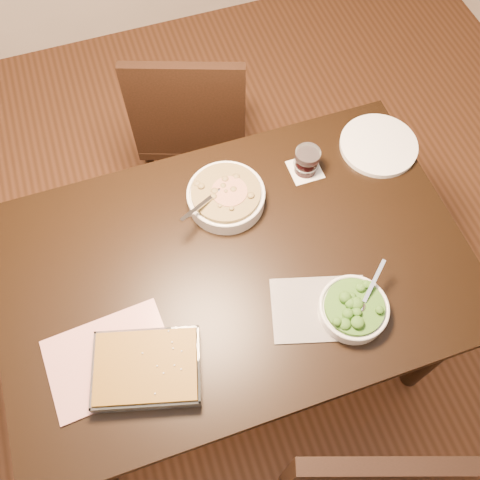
{
  "coord_description": "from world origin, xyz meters",
  "views": [
    {
      "loc": [
        -0.2,
        -0.65,
        2.19
      ],
      "look_at": [
        0.04,
        0.05,
        0.8
      ],
      "focal_mm": 40.0,
      "sensor_mm": 36.0,
      "label": 1
    }
  ],
  "objects_px": {
    "stew_bowl": "(226,196)",
    "table": "(235,279)",
    "broccoli_bowl": "(353,309)",
    "wine_tumbler": "(307,161)",
    "chair_far": "(192,120)",
    "dinner_plate": "(379,145)",
    "baking_dish": "(147,368)"
  },
  "relations": [
    {
      "from": "wine_tumbler",
      "to": "chair_far",
      "type": "xyz_separation_m",
      "value": [
        -0.25,
        0.53,
        -0.29
      ]
    },
    {
      "from": "stew_bowl",
      "to": "wine_tumbler",
      "type": "relative_size",
      "value": 2.77
    },
    {
      "from": "table",
      "to": "wine_tumbler",
      "type": "height_order",
      "value": "wine_tumbler"
    },
    {
      "from": "dinner_plate",
      "to": "chair_far",
      "type": "bearing_deg",
      "value": 135.2
    },
    {
      "from": "table",
      "to": "stew_bowl",
      "type": "height_order",
      "value": "stew_bowl"
    },
    {
      "from": "baking_dish",
      "to": "dinner_plate",
      "type": "xyz_separation_m",
      "value": [
        0.92,
        0.49,
        -0.02
      ]
    },
    {
      "from": "baking_dish",
      "to": "table",
      "type": "bearing_deg",
      "value": 50.02
    },
    {
      "from": "wine_tumbler",
      "to": "chair_far",
      "type": "height_order",
      "value": "chair_far"
    },
    {
      "from": "stew_bowl",
      "to": "wine_tumbler",
      "type": "distance_m",
      "value": 0.29
    },
    {
      "from": "table",
      "to": "stew_bowl",
      "type": "xyz_separation_m",
      "value": [
        0.05,
        0.22,
        0.13
      ]
    },
    {
      "from": "wine_tumbler",
      "to": "dinner_plate",
      "type": "bearing_deg",
      "value": 1.81
    },
    {
      "from": "wine_tumbler",
      "to": "baking_dish",
      "type": "bearing_deg",
      "value": -143.7
    },
    {
      "from": "stew_bowl",
      "to": "dinner_plate",
      "type": "xyz_separation_m",
      "value": [
        0.55,
        0.04,
        -0.02
      ]
    },
    {
      "from": "chair_far",
      "to": "table",
      "type": "bearing_deg",
      "value": 103.9
    },
    {
      "from": "stew_bowl",
      "to": "wine_tumbler",
      "type": "xyz_separation_m",
      "value": [
        0.28,
        0.03,
        0.02
      ]
    },
    {
      "from": "dinner_plate",
      "to": "stew_bowl",
      "type": "bearing_deg",
      "value": -175.51
    },
    {
      "from": "broccoli_bowl",
      "to": "chair_far",
      "type": "relative_size",
      "value": 0.22
    },
    {
      "from": "wine_tumbler",
      "to": "dinner_plate",
      "type": "distance_m",
      "value": 0.27
    },
    {
      "from": "wine_tumbler",
      "to": "chair_far",
      "type": "relative_size",
      "value": 0.1
    },
    {
      "from": "baking_dish",
      "to": "wine_tumbler",
      "type": "xyz_separation_m",
      "value": [
        0.65,
        0.48,
        0.03
      ]
    },
    {
      "from": "broccoli_bowl",
      "to": "baking_dish",
      "type": "xyz_separation_m",
      "value": [
        -0.59,
        0.02,
        -0.0
      ]
    },
    {
      "from": "dinner_plate",
      "to": "chair_far",
      "type": "distance_m",
      "value": 0.77
    },
    {
      "from": "stew_bowl",
      "to": "broccoli_bowl",
      "type": "distance_m",
      "value": 0.52
    },
    {
      "from": "dinner_plate",
      "to": "chair_far",
      "type": "xyz_separation_m",
      "value": [
        -0.52,
        0.52,
        -0.25
      ]
    },
    {
      "from": "stew_bowl",
      "to": "table",
      "type": "bearing_deg",
      "value": -101.96
    },
    {
      "from": "table",
      "to": "broccoli_bowl",
      "type": "xyz_separation_m",
      "value": [
        0.27,
        -0.25,
        0.12
      ]
    },
    {
      "from": "table",
      "to": "wine_tumbler",
      "type": "distance_m",
      "value": 0.44
    },
    {
      "from": "table",
      "to": "dinner_plate",
      "type": "relative_size",
      "value": 5.38
    },
    {
      "from": "broccoli_bowl",
      "to": "wine_tumbler",
      "type": "xyz_separation_m",
      "value": [
        0.06,
        0.5,
        0.02
      ]
    },
    {
      "from": "stew_bowl",
      "to": "broccoli_bowl",
      "type": "height_order",
      "value": "stew_bowl"
    },
    {
      "from": "broccoli_bowl",
      "to": "dinner_plate",
      "type": "xyz_separation_m",
      "value": [
        0.33,
        0.51,
        -0.02
      ]
    },
    {
      "from": "baking_dish",
      "to": "dinner_plate",
      "type": "distance_m",
      "value": 1.04
    }
  ]
}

